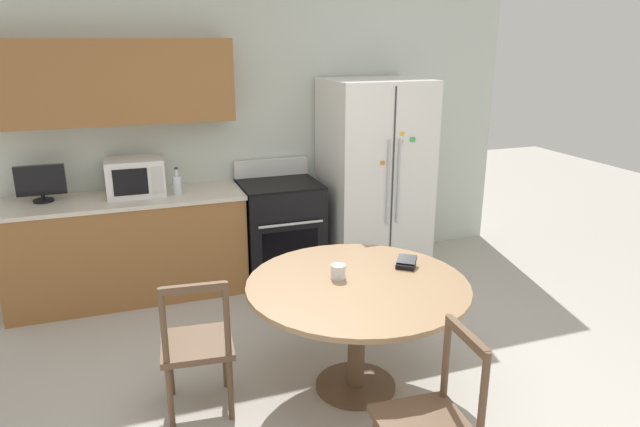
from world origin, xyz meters
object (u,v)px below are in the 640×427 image
(counter_bottle, at_px, (177,184))
(microwave, at_px, (135,177))
(refrigerator, at_px, (374,177))
(dining_chair_left, at_px, (197,346))
(candle_glass, at_px, (337,273))
(dining_chair_near, at_px, (430,425))
(oven_range, at_px, (280,229))
(countertop_tv, at_px, (41,182))
(wallet, at_px, (406,263))

(counter_bottle, bearing_deg, microwave, 161.56)
(refrigerator, distance_m, dining_chair_left, 2.64)
(candle_glass, bearing_deg, dining_chair_near, -87.66)
(microwave, relative_size, dining_chair_near, 0.52)
(oven_range, height_order, counter_bottle, counter_bottle)
(candle_glass, bearing_deg, countertop_tv, 133.89)
(refrigerator, height_order, countertop_tv, refrigerator)
(refrigerator, bearing_deg, wallet, -107.88)
(candle_glass, bearing_deg, oven_range, 85.76)
(oven_range, relative_size, counter_bottle, 4.63)
(microwave, relative_size, countertop_tv, 1.25)
(candle_glass, xyz_separation_m, wallet, (0.49, 0.02, -0.01))
(microwave, height_order, counter_bottle, microwave)
(oven_range, height_order, dining_chair_left, oven_range)
(oven_range, bearing_deg, dining_chair_near, -91.76)
(refrigerator, relative_size, microwave, 3.88)
(countertop_tv, relative_size, dining_chair_near, 0.42)
(dining_chair_near, height_order, wallet, dining_chair_near)
(refrigerator, relative_size, counter_bottle, 7.84)
(refrigerator, relative_size, oven_range, 1.69)
(countertop_tv, xyz_separation_m, candle_glass, (1.84, -1.91, -0.29))
(oven_range, xyz_separation_m, dining_chair_near, (-0.09, -2.90, -0.03))
(counter_bottle, distance_m, dining_chair_left, 1.87)
(dining_chair_near, relative_size, wallet, 5.19)
(candle_glass, bearing_deg, counter_bottle, 113.59)
(dining_chair_left, distance_m, wallet, 1.42)
(microwave, height_order, wallet, microwave)
(oven_range, distance_m, dining_chair_left, 2.08)
(refrigerator, xyz_separation_m, candle_glass, (-1.05, -1.73, -0.13))
(countertop_tv, height_order, candle_glass, countertop_tv)
(countertop_tv, bearing_deg, refrigerator, -3.50)
(refrigerator, relative_size, dining_chair_left, 2.03)
(oven_range, height_order, microwave, microwave)
(microwave, height_order, countertop_tv, microwave)
(microwave, xyz_separation_m, countertop_tv, (-0.73, 0.02, 0.01))
(countertop_tv, xyz_separation_m, counter_bottle, (1.06, -0.13, -0.08))
(refrigerator, bearing_deg, microwave, 175.90)
(wallet, bearing_deg, oven_range, 101.36)
(dining_chair_left, relative_size, dining_chair_near, 1.00)
(refrigerator, xyz_separation_m, dining_chair_near, (-1.00, -2.83, -0.48))
(counter_bottle, relative_size, dining_chair_left, 0.26)
(refrigerator, relative_size, dining_chair_near, 2.03)
(dining_chair_near, xyz_separation_m, candle_glass, (-0.04, 1.10, 0.34))
(refrigerator, distance_m, counter_bottle, 1.82)
(counter_bottle, xyz_separation_m, candle_glass, (0.78, -1.78, -0.21))
(counter_bottle, bearing_deg, refrigerator, -1.36)
(refrigerator, height_order, microwave, refrigerator)
(dining_chair_near, bearing_deg, refrigerator, -15.63)
(counter_bottle, bearing_deg, wallet, -54.18)
(microwave, bearing_deg, candle_glass, -59.56)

